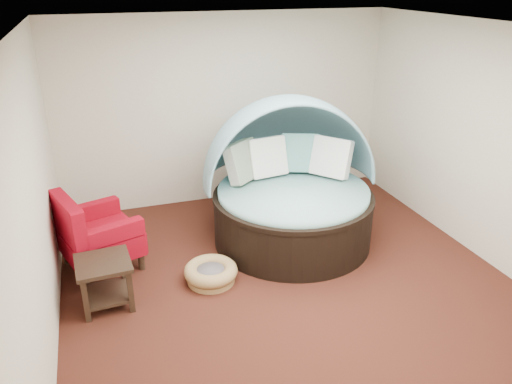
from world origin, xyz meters
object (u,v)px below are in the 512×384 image
object	(u,v)px
canopy_daybed	(291,176)
pet_basket	(211,273)
red_armchair	(95,235)
side_table	(105,277)

from	to	relation	value
canopy_daybed	pet_basket	world-z (taller)	canopy_daybed
red_armchair	side_table	xyz separation A→B (m)	(0.06, -0.79, -0.11)
canopy_daybed	pet_basket	bearing A→B (deg)	-143.63
canopy_daybed	side_table	distance (m)	2.61
canopy_daybed	pet_basket	size ratio (longest dim) A/B	3.58
pet_basket	red_armchair	world-z (taller)	red_armchair
pet_basket	red_armchair	distance (m)	1.45
canopy_daybed	red_armchair	world-z (taller)	canopy_daybed
red_armchair	side_table	distance (m)	0.80
pet_basket	red_armchair	xyz separation A→B (m)	(-1.22, 0.71, 0.34)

